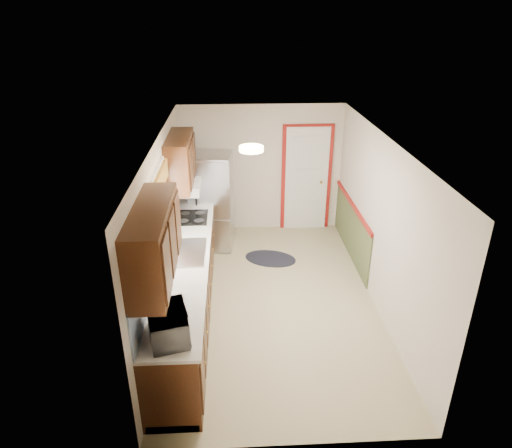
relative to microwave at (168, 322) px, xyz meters
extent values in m
cube|color=tan|center=(1.20, 1.95, -1.13)|extent=(3.20, 5.20, 0.12)
cube|color=white|center=(1.20, 1.95, 1.27)|extent=(3.20, 5.20, 0.12)
cube|color=beige|center=(1.20, 4.45, 0.07)|extent=(3.20, 0.10, 2.40)
cube|color=beige|center=(1.20, -0.55, 0.07)|extent=(3.20, 0.10, 2.40)
cube|color=beige|center=(-0.30, 1.95, 0.07)|extent=(0.10, 5.20, 2.40)
cube|color=beige|center=(2.70, 1.95, 0.07)|extent=(0.10, 5.20, 2.40)
cube|color=#3E1E0E|center=(0.00, 1.65, -0.68)|extent=(0.60, 4.00, 0.90)
cube|color=silver|center=(0.01, 1.65, -0.21)|extent=(0.63, 4.00, 0.04)
cube|color=#5991D8|center=(-0.29, 1.65, 0.09)|extent=(0.02, 4.00, 0.55)
cube|color=#3E1E0E|center=(-0.12, 0.35, 0.70)|extent=(0.35, 1.40, 0.75)
cube|color=#3E1E0E|center=(-0.12, 3.05, 0.70)|extent=(0.35, 1.20, 0.75)
cube|color=white|center=(-0.29, 1.75, 0.49)|extent=(0.02, 1.00, 0.90)
cube|color=#C15624|center=(-0.24, 1.75, 0.84)|extent=(0.05, 1.12, 0.24)
cube|color=#B7B7BC|center=(0.01, 1.75, -0.18)|extent=(0.52, 0.82, 0.02)
cube|color=white|center=(-0.07, 3.10, 0.25)|extent=(0.45, 0.60, 0.15)
cube|color=maroon|center=(2.05, 4.42, -0.13)|extent=(0.94, 0.05, 2.08)
cube|color=white|center=(2.05, 4.39, -0.13)|extent=(0.80, 0.04, 2.00)
cube|color=#4B5831|center=(2.69, 3.30, -0.68)|extent=(0.02, 2.30, 0.90)
cube|color=maroon|center=(2.67, 3.30, -0.21)|extent=(0.04, 2.30, 0.06)
cylinder|color=#FFD88C|center=(0.90, 1.75, 1.23)|extent=(0.30, 0.30, 0.06)
imported|color=white|center=(0.00, 0.00, 0.00)|extent=(0.43, 0.61, 0.37)
cube|color=#B7B7BC|center=(0.28, 3.76, -0.27)|extent=(0.79, 0.75, 1.71)
cylinder|color=black|center=(0.05, 3.38, -0.36)|extent=(0.02, 0.02, 1.20)
ellipsoid|color=black|center=(1.28, 3.17, -1.12)|extent=(1.02, 0.82, 0.01)
cube|color=black|center=(0.01, 2.88, -0.18)|extent=(0.49, 0.59, 0.02)
camera|label=1|loc=(0.67, -3.67, 2.77)|focal=32.00mm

